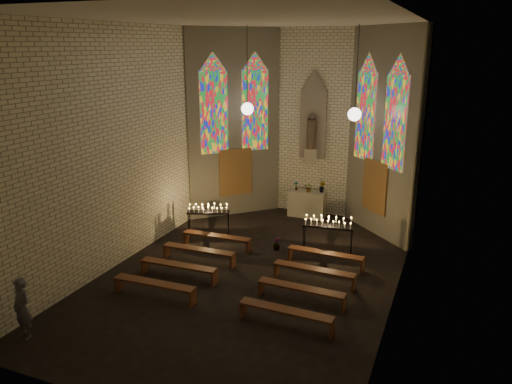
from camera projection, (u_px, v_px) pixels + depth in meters
floor at (252, 274)px, 14.47m from camera, size 12.00×12.00×0.00m
room at (292, 129)px, 16.40m from camera, size 8.22×12.43×7.00m
altar at (307, 204)px, 19.16m from camera, size 1.40×0.60×1.00m
flower_vase_left at (296, 186)px, 19.12m from camera, size 0.20×0.15×0.34m
flower_vase_center at (309, 188)px, 18.87m from camera, size 0.38×0.36×0.35m
flower_vase_right at (322, 187)px, 18.83m from camera, size 0.29×0.26×0.44m
aisle_flower_pot at (277, 244)px, 16.10m from camera, size 0.27×0.27×0.42m
votive_stand_left at (208, 210)px, 17.13m from camera, size 1.48×0.86×1.07m
votive_stand_right at (328, 224)px, 15.59m from camera, size 1.63×0.58×1.17m
pew_left_0 at (217, 237)px, 16.21m from camera, size 2.31×0.39×0.44m
pew_right_0 at (325, 255)px, 14.89m from camera, size 2.31×0.39×0.44m
pew_left_1 at (199, 251)px, 15.15m from camera, size 2.31×0.39×0.44m
pew_right_1 at (314, 271)px, 13.82m from camera, size 2.31×0.39×0.44m
pew_left_2 at (178, 267)px, 14.09m from camera, size 2.31×0.39×0.44m
pew_right_2 at (301, 290)px, 12.76m from camera, size 2.31×0.39×0.44m
pew_left_3 at (155, 285)px, 13.02m from camera, size 2.31×0.39×0.44m
pew_right_3 at (286, 312)px, 11.70m from camera, size 2.31×0.39×0.44m
visitor at (22, 309)px, 11.15m from camera, size 0.59×0.46×1.45m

